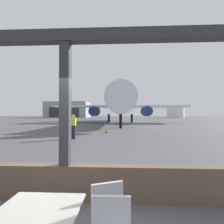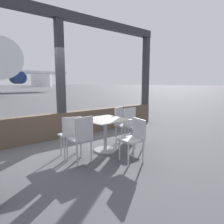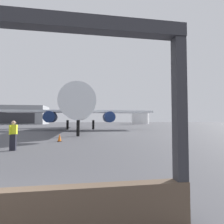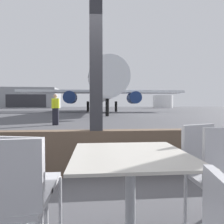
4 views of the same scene
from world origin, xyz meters
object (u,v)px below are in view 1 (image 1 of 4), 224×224
Objects in this scene: fuel_storage_tank at (175,112)px; distant_hangar at (69,110)px; traffic_cone at (107,129)px; cafe_chair_window_right at (110,219)px; airplane at (120,105)px; ground_crew_worker at (73,126)px.

distant_hangar is at bearing 175.85° from fuel_storage_tank.
traffic_cone is 72.99m from distant_hangar.
distant_hangar reaches higher than cafe_chair_window_right.
airplane is 17.57m from traffic_cone.
distant_hangar is at bearing 107.67° from ground_crew_worker.
cafe_chair_window_right is at bearing -71.71° from ground_crew_worker.
traffic_cone is at bearing -94.51° from airplane.
distant_hangar is 2.60× the size of fuel_storage_tank.
airplane is 1.57× the size of distant_hangar.
airplane is 57.67m from distant_hangar.
fuel_storage_tank reaches higher than traffic_cone.
fuel_storage_tank is at bearing -4.15° from distant_hangar.
airplane is at bearing 89.56° from cafe_chair_window_right.
ground_crew_worker is 2.74× the size of traffic_cone.
fuel_storage_tank is at bearing 71.18° from cafe_chair_window_right.
fuel_storage_tank is at bearing 60.78° from airplane.
ground_crew_worker is at bearing -117.19° from traffic_cone.
ground_crew_worker is (-3.22, 9.75, 0.35)m from cafe_chair_window_right.
airplane reaches higher than cafe_chair_window_right.
cafe_chair_window_right is 0.03× the size of airplane.
traffic_cone is at bearing 62.81° from ground_crew_worker.
fuel_storage_tank is (53.04, -3.85, -1.40)m from distant_hangar.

